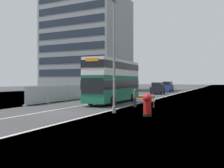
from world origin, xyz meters
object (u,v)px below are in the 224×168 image
double_decker_bus (114,80)px  roadworks_barrier (144,100)px  car_receding_mid (168,87)px  car_oncoming_near (158,89)px  red_pillar_postbox (147,104)px  lamppost_foreground (114,59)px  pedestrian_at_kerb (135,98)px

double_decker_bus → roadworks_barrier: double_decker_bus is taller
double_decker_bus → roadworks_barrier: 5.49m
car_receding_mid → car_oncoming_near: bearing=-88.8°
roadworks_barrier → red_pillar_postbox: bearing=-69.5°
double_decker_bus → lamppost_foreground: lamppost_foreground is taller
double_decker_bus → car_oncoming_near: double_decker_bus is taller
lamppost_foreground → roadworks_barrier: (0.86, 4.87, -3.55)m
car_receding_mid → red_pillar_postbox: bearing=-79.2°
lamppost_foreground → car_oncoming_near: size_ratio=2.33×
lamppost_foreground → pedestrian_at_kerb: size_ratio=5.18×
lamppost_foreground → red_pillar_postbox: (2.92, -0.65, -3.35)m
double_decker_bus → car_oncoming_near: size_ratio=2.70×
pedestrian_at_kerb → double_decker_bus: bearing=141.3°
double_decker_bus → red_pillar_postbox: 10.55m
lamppost_foreground → roadworks_barrier: size_ratio=4.52×
double_decker_bus → lamppost_foreground: size_ratio=1.16×
lamppost_foreground → red_pillar_postbox: size_ratio=5.57×
lamppost_foreground → roadworks_barrier: 6.09m
lamppost_foreground → car_oncoming_near: bearing=98.2°
lamppost_foreground → car_oncoming_near: 27.54m
roadworks_barrier → car_oncoming_near: 22.70m
red_pillar_postbox → pedestrian_at_kerb: 6.02m
car_receding_mid → roadworks_barrier: bearing=-81.0°
car_oncoming_near → car_receding_mid: size_ratio=0.84×
lamppost_foreground → car_receding_mid: size_ratio=1.96×
red_pillar_postbox → roadworks_barrier: 5.90m
double_decker_bus → roadworks_barrier: (4.44, -2.62, -1.88)m
roadworks_barrier → car_oncoming_near: (-4.75, 22.20, 0.33)m
pedestrian_at_kerb → car_oncoming_near: bearing=99.8°
car_oncoming_near → car_receding_mid: car_receding_mid is taller
roadworks_barrier → car_oncoming_near: bearing=102.1°
roadworks_barrier → car_receding_mid: (-4.94, 31.15, 0.39)m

